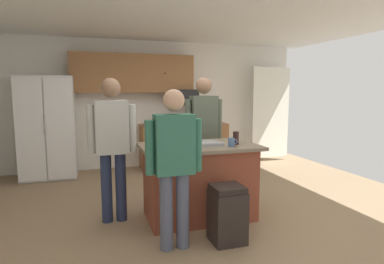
{
  "coord_description": "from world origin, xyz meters",
  "views": [
    {
      "loc": [
        -1.26,
        -3.95,
        1.59
      ],
      "look_at": [
        0.01,
        0.06,
        1.05
      ],
      "focal_mm": 30.19,
      "sensor_mm": 36.0,
      "label": 1
    }
  ],
  "objects_px": {
    "refrigerator": "(48,128)",
    "microwave_over_range": "(183,97)",
    "person_elder_center": "(204,128)",
    "mug_blue_stoneware": "(231,142)",
    "kitchen_island": "(199,181)",
    "person_guest_left": "(112,140)",
    "person_host_foreground": "(174,159)",
    "trash_bin": "(227,214)",
    "tumbler_amber": "(236,138)",
    "serving_tray": "(203,144)",
    "glass_dark_ale": "(169,139)"
  },
  "relations": [
    {
      "from": "refrigerator",
      "to": "microwave_over_range",
      "type": "relative_size",
      "value": 3.3
    },
    {
      "from": "person_elder_center",
      "to": "mug_blue_stoneware",
      "type": "xyz_separation_m",
      "value": [
        0.01,
        -0.97,
        -0.06
      ]
    },
    {
      "from": "kitchen_island",
      "to": "person_guest_left",
      "type": "height_order",
      "value": "person_guest_left"
    },
    {
      "from": "microwave_over_range",
      "to": "mug_blue_stoneware",
      "type": "xyz_separation_m",
      "value": [
        -0.26,
        -2.97,
        -0.47
      ]
    },
    {
      "from": "refrigerator",
      "to": "person_guest_left",
      "type": "relative_size",
      "value": 1.06
    },
    {
      "from": "kitchen_island",
      "to": "person_guest_left",
      "type": "relative_size",
      "value": 0.82
    },
    {
      "from": "person_host_foreground",
      "to": "refrigerator",
      "type": "bearing_deg",
      "value": 60.31
    },
    {
      "from": "person_guest_left",
      "to": "refrigerator",
      "type": "bearing_deg",
      "value": 123.38
    },
    {
      "from": "person_host_foreground",
      "to": "trash_bin",
      "type": "bearing_deg",
      "value": -56.39
    },
    {
      "from": "person_elder_center",
      "to": "tumbler_amber",
      "type": "relative_size",
      "value": 11.18
    },
    {
      "from": "person_host_foreground",
      "to": "serving_tray",
      "type": "xyz_separation_m",
      "value": [
        0.52,
        0.64,
        0.03
      ]
    },
    {
      "from": "mug_blue_stoneware",
      "to": "kitchen_island",
      "type": "bearing_deg",
      "value": 145.24
    },
    {
      "from": "trash_bin",
      "to": "tumbler_amber",
      "type": "bearing_deg",
      "value": 58.49
    },
    {
      "from": "kitchen_island",
      "to": "mug_blue_stoneware",
      "type": "height_order",
      "value": "mug_blue_stoneware"
    },
    {
      "from": "person_host_foreground",
      "to": "trash_bin",
      "type": "xyz_separation_m",
      "value": [
        0.57,
        -0.02,
        -0.62
      ]
    },
    {
      "from": "refrigerator",
      "to": "microwave_over_range",
      "type": "xyz_separation_m",
      "value": [
        2.6,
        0.12,
        0.53
      ]
    },
    {
      "from": "kitchen_island",
      "to": "trash_bin",
      "type": "height_order",
      "value": "kitchen_island"
    },
    {
      "from": "serving_tray",
      "to": "person_elder_center",
      "type": "bearing_deg",
      "value": 69.56
    },
    {
      "from": "person_host_foreground",
      "to": "person_guest_left",
      "type": "bearing_deg",
      "value": 66.32
    },
    {
      "from": "microwave_over_range",
      "to": "person_guest_left",
      "type": "xyz_separation_m",
      "value": [
        -1.61,
        -2.54,
        -0.44
      ]
    },
    {
      "from": "serving_tray",
      "to": "person_host_foreground",
      "type": "bearing_deg",
      "value": -129.18
    },
    {
      "from": "glass_dark_ale",
      "to": "tumbler_amber",
      "type": "relative_size",
      "value": 0.82
    },
    {
      "from": "kitchen_island",
      "to": "person_host_foreground",
      "type": "height_order",
      "value": "person_host_foreground"
    },
    {
      "from": "person_guest_left",
      "to": "trash_bin",
      "type": "distance_m",
      "value": 1.59
    },
    {
      "from": "person_guest_left",
      "to": "person_elder_center",
      "type": "bearing_deg",
      "value": 33.14
    },
    {
      "from": "microwave_over_range",
      "to": "glass_dark_ale",
      "type": "relative_size",
      "value": 4.3
    },
    {
      "from": "person_elder_center",
      "to": "microwave_over_range",
      "type": "bearing_deg",
      "value": -164.21
    },
    {
      "from": "mug_blue_stoneware",
      "to": "microwave_over_range",
      "type": "bearing_deg",
      "value": 85.02
    },
    {
      "from": "kitchen_island",
      "to": "tumbler_amber",
      "type": "height_order",
      "value": "tumbler_amber"
    },
    {
      "from": "tumbler_amber",
      "to": "serving_tray",
      "type": "xyz_separation_m",
      "value": [
        -0.42,
        0.04,
        -0.06
      ]
    },
    {
      "from": "mug_blue_stoneware",
      "to": "serving_tray",
      "type": "height_order",
      "value": "mug_blue_stoneware"
    },
    {
      "from": "refrigerator",
      "to": "person_guest_left",
      "type": "bearing_deg",
      "value": -67.86
    },
    {
      "from": "serving_tray",
      "to": "kitchen_island",
      "type": "bearing_deg",
      "value": 117.4
    },
    {
      "from": "kitchen_island",
      "to": "person_host_foreground",
      "type": "xyz_separation_m",
      "value": [
        -0.5,
        -0.69,
        0.45
      ]
    },
    {
      "from": "person_guest_left",
      "to": "tumbler_amber",
      "type": "bearing_deg",
      "value": -0.12
    },
    {
      "from": "refrigerator",
      "to": "kitchen_island",
      "type": "relative_size",
      "value": 1.29
    },
    {
      "from": "microwave_over_range",
      "to": "kitchen_island",
      "type": "relative_size",
      "value": 0.39
    },
    {
      "from": "microwave_over_range",
      "to": "tumbler_amber",
      "type": "height_order",
      "value": "microwave_over_range"
    },
    {
      "from": "glass_dark_ale",
      "to": "serving_tray",
      "type": "xyz_separation_m",
      "value": [
        0.37,
        -0.2,
        -0.04
      ]
    },
    {
      "from": "refrigerator",
      "to": "person_host_foreground",
      "type": "distance_m",
      "value": 3.65
    },
    {
      "from": "person_guest_left",
      "to": "serving_tray",
      "type": "relative_size",
      "value": 3.95
    },
    {
      "from": "person_host_foreground",
      "to": "microwave_over_range",
      "type": "bearing_deg",
      "value": 18.26
    },
    {
      "from": "person_guest_left",
      "to": "person_host_foreground",
      "type": "bearing_deg",
      "value": -48.23
    },
    {
      "from": "person_guest_left",
      "to": "mug_blue_stoneware",
      "type": "xyz_separation_m",
      "value": [
        1.36,
        -0.43,
        -0.03
      ]
    },
    {
      "from": "microwave_over_range",
      "to": "serving_tray",
      "type": "height_order",
      "value": "microwave_over_range"
    },
    {
      "from": "person_host_foreground",
      "to": "person_elder_center",
      "type": "xyz_separation_m",
      "value": [
        0.82,
        1.44,
        0.12
      ]
    },
    {
      "from": "kitchen_island",
      "to": "serving_tray",
      "type": "bearing_deg",
      "value": -62.6
    },
    {
      "from": "microwave_over_range",
      "to": "tumbler_amber",
      "type": "bearing_deg",
      "value": -92.79
    },
    {
      "from": "kitchen_island",
      "to": "tumbler_amber",
      "type": "distance_m",
      "value": 0.71
    },
    {
      "from": "person_guest_left",
      "to": "person_elder_center",
      "type": "relative_size",
      "value": 0.98
    }
  ]
}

